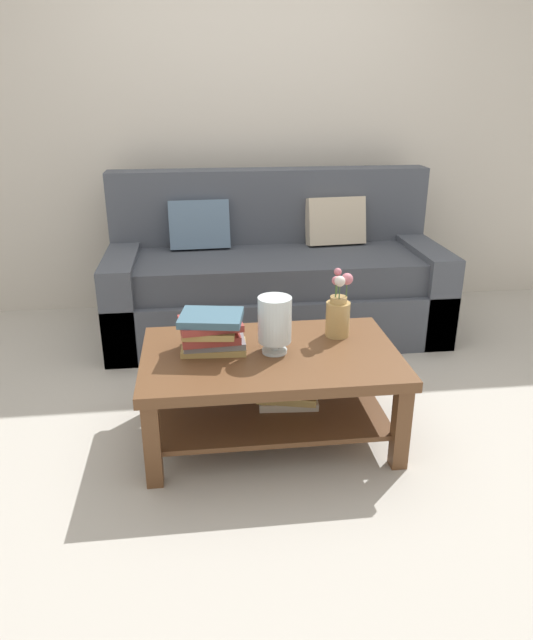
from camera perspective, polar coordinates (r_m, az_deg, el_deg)
ground_plane at (r=3.17m, az=1.26°, el=-7.93°), size 10.00×10.00×0.00m
back_wall at (r=4.39m, az=-1.80°, el=18.96°), size 6.40×0.12×2.70m
couch at (r=3.95m, az=0.80°, el=4.07°), size 2.20×0.90×1.06m
coffee_table at (r=2.72m, az=0.49°, el=-5.53°), size 1.18×0.74×0.44m
book_stack_main at (r=2.65m, az=-5.44°, el=-1.14°), size 0.32×0.26×0.19m
glass_hurricane_vase at (r=2.61m, az=0.80°, el=-0.14°), size 0.15×0.15×0.27m
flower_pitcher at (r=2.82m, az=7.08°, el=0.79°), size 0.12×0.12×0.33m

